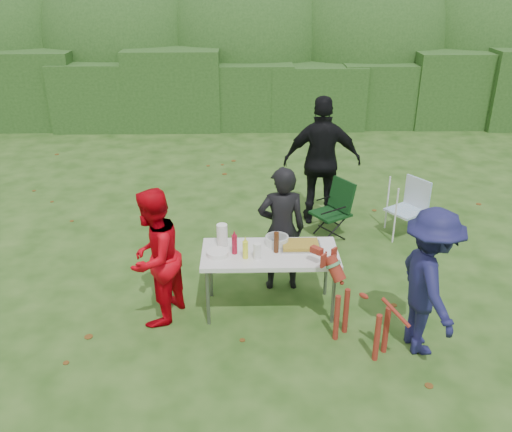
{
  "coord_description": "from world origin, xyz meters",
  "views": [
    {
      "loc": [
        -0.04,
        -5.08,
        3.61
      ],
      "look_at": [
        0.09,
        0.51,
        1.0
      ],
      "focal_mm": 38.0,
      "sensor_mm": 36.0,
      "label": 1
    }
  ],
  "objects_px": {
    "camping_chair": "(331,210)",
    "beer_bottle": "(276,242)",
    "mustard_bottle": "(245,250)",
    "person_cook": "(281,229)",
    "person_black_puffy": "(322,161)",
    "folding_table": "(270,256)",
    "lawn_chair": "(406,208)",
    "paper_towel_roll": "(222,235)",
    "child": "(429,283)",
    "ketchup_bottle": "(235,244)",
    "person_red_jacket": "(154,258)",
    "dog": "(363,308)"
  },
  "relations": [
    {
      "from": "mustard_bottle",
      "to": "person_red_jacket",
      "type": "bearing_deg",
      "value": -178.21
    },
    {
      "from": "person_cook",
      "to": "folding_table",
      "type": "bearing_deg",
      "value": 68.3
    },
    {
      "from": "person_red_jacket",
      "to": "beer_bottle",
      "type": "height_order",
      "value": "person_red_jacket"
    },
    {
      "from": "mustard_bottle",
      "to": "beer_bottle",
      "type": "height_order",
      "value": "beer_bottle"
    },
    {
      "from": "folding_table",
      "to": "person_red_jacket",
      "type": "height_order",
      "value": "person_red_jacket"
    },
    {
      "from": "lawn_chair",
      "to": "paper_towel_roll",
      "type": "distance_m",
      "value": 3.1
    },
    {
      "from": "lawn_chair",
      "to": "paper_towel_roll",
      "type": "bearing_deg",
      "value": -0.25
    },
    {
      "from": "mustard_bottle",
      "to": "ketchup_bottle",
      "type": "xyz_separation_m",
      "value": [
        -0.12,
        0.11,
        0.01
      ]
    },
    {
      "from": "person_cook",
      "to": "paper_towel_roll",
      "type": "height_order",
      "value": "person_cook"
    },
    {
      "from": "child",
      "to": "ketchup_bottle",
      "type": "distance_m",
      "value": 2.04
    },
    {
      "from": "folding_table",
      "to": "camping_chair",
      "type": "relative_size",
      "value": 1.77
    },
    {
      "from": "ketchup_bottle",
      "to": "person_black_puffy",
      "type": "bearing_deg",
      "value": 61.83
    },
    {
      "from": "person_cook",
      "to": "person_black_puffy",
      "type": "xyz_separation_m",
      "value": [
        0.72,
        1.85,
        0.19
      ]
    },
    {
      "from": "ketchup_bottle",
      "to": "child",
      "type": "bearing_deg",
      "value": -20.18
    },
    {
      "from": "person_cook",
      "to": "person_red_jacket",
      "type": "bearing_deg",
      "value": 20.87
    },
    {
      "from": "child",
      "to": "camping_chair",
      "type": "bearing_deg",
      "value": 7.87
    },
    {
      "from": "person_cook",
      "to": "dog",
      "type": "bearing_deg",
      "value": 119.24
    },
    {
      "from": "person_red_jacket",
      "to": "child",
      "type": "xyz_separation_m",
      "value": [
        2.77,
        -0.57,
        0.01
      ]
    },
    {
      "from": "folding_table",
      "to": "person_black_puffy",
      "type": "xyz_separation_m",
      "value": [
        0.87,
        2.33,
        0.28
      ]
    },
    {
      "from": "lawn_chair",
      "to": "paper_towel_roll",
      "type": "relative_size",
      "value": 3.26
    },
    {
      "from": "child",
      "to": "person_black_puffy",
      "type": "bearing_deg",
      "value": 7.02
    },
    {
      "from": "person_red_jacket",
      "to": "dog",
      "type": "bearing_deg",
      "value": 97.29
    },
    {
      "from": "lawn_chair",
      "to": "beer_bottle",
      "type": "distance_m",
      "value": 2.73
    },
    {
      "from": "beer_bottle",
      "to": "paper_towel_roll",
      "type": "relative_size",
      "value": 0.92
    },
    {
      "from": "person_cook",
      "to": "dog",
      "type": "xyz_separation_m",
      "value": [
        0.75,
        -1.16,
        -0.32
      ]
    },
    {
      "from": "camping_chair",
      "to": "mustard_bottle",
      "type": "relative_size",
      "value": 4.24
    },
    {
      "from": "person_red_jacket",
      "to": "person_black_puffy",
      "type": "bearing_deg",
      "value": 160.59
    },
    {
      "from": "camping_chair",
      "to": "beer_bottle",
      "type": "relative_size",
      "value": 3.54
    },
    {
      "from": "person_cook",
      "to": "mustard_bottle",
      "type": "xyz_separation_m",
      "value": [
        -0.43,
        -0.61,
        0.06
      ]
    },
    {
      "from": "lawn_chair",
      "to": "ketchup_bottle",
      "type": "bearing_deg",
      "value": 4.06
    },
    {
      "from": "dog",
      "to": "mustard_bottle",
      "type": "height_order",
      "value": "mustard_bottle"
    },
    {
      "from": "child",
      "to": "ketchup_bottle",
      "type": "xyz_separation_m",
      "value": [
        -1.91,
        0.7,
        0.07
      ]
    },
    {
      "from": "lawn_chair",
      "to": "child",
      "type": "bearing_deg",
      "value": 45.23
    },
    {
      "from": "folding_table",
      "to": "paper_towel_roll",
      "type": "distance_m",
      "value": 0.58
    },
    {
      "from": "dog",
      "to": "camping_chair",
      "type": "height_order",
      "value": "dog"
    },
    {
      "from": "folding_table",
      "to": "dog",
      "type": "xyz_separation_m",
      "value": [
        0.91,
        -0.68,
        -0.23
      ]
    },
    {
      "from": "beer_bottle",
      "to": "child",
      "type": "bearing_deg",
      "value": -26.36
    },
    {
      "from": "person_cook",
      "to": "lawn_chair",
      "type": "bearing_deg",
      "value": -147.98
    },
    {
      "from": "camping_chair",
      "to": "lawn_chair",
      "type": "relative_size",
      "value": 1.0
    },
    {
      "from": "camping_chair",
      "to": "folding_table",
      "type": "bearing_deg",
      "value": 29.59
    },
    {
      "from": "person_cook",
      "to": "beer_bottle",
      "type": "bearing_deg",
      "value": 75.9
    },
    {
      "from": "person_red_jacket",
      "to": "mustard_bottle",
      "type": "relative_size",
      "value": 7.72
    },
    {
      "from": "paper_towel_roll",
      "to": "camping_chair",
      "type": "bearing_deg",
      "value": 47.68
    },
    {
      "from": "person_cook",
      "to": "ketchup_bottle",
      "type": "distance_m",
      "value": 0.74
    },
    {
      "from": "person_black_puffy",
      "to": "mustard_bottle",
      "type": "bearing_deg",
      "value": 67.75
    },
    {
      "from": "folding_table",
      "to": "person_cook",
      "type": "bearing_deg",
      "value": 71.9
    },
    {
      "from": "person_cook",
      "to": "person_black_puffy",
      "type": "height_order",
      "value": "person_black_puffy"
    },
    {
      "from": "person_red_jacket",
      "to": "camping_chair",
      "type": "bearing_deg",
      "value": 152.48
    },
    {
      "from": "camping_chair",
      "to": "mustard_bottle",
      "type": "bearing_deg",
      "value": 25.07
    },
    {
      "from": "dog",
      "to": "beer_bottle",
      "type": "height_order",
      "value": "beer_bottle"
    }
  ]
}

